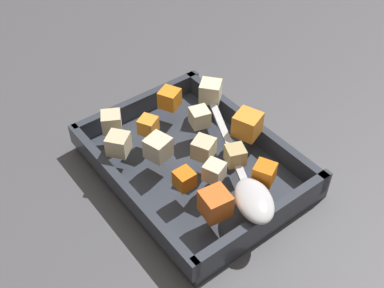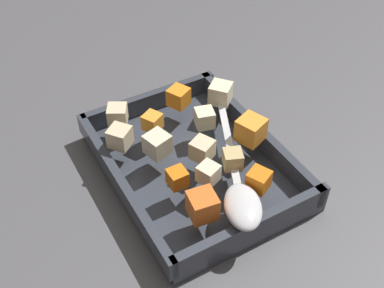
# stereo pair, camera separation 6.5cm
# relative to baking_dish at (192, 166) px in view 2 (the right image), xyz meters

# --- Properties ---
(ground_plane) EXTENTS (4.00, 4.00, 0.00)m
(ground_plane) POSITION_rel_baking_dish_xyz_m (-0.02, 0.00, -0.01)
(ground_plane) COLOR #4C4C51
(baking_dish) EXTENTS (0.30, 0.23, 0.05)m
(baking_dish) POSITION_rel_baking_dish_xyz_m (0.00, 0.00, 0.00)
(baking_dish) COLOR #333842
(baking_dish) RESTS_ON ground_plane
(carrot_chunk_center) EXTENTS (0.03, 0.03, 0.02)m
(carrot_chunk_center) POSITION_rel_baking_dish_xyz_m (-0.07, -0.03, 0.04)
(carrot_chunk_center) COLOR orange
(carrot_chunk_center) RESTS_ON baking_dish
(carrot_chunk_far_right) EXTENTS (0.04, 0.04, 0.03)m
(carrot_chunk_far_right) POSITION_rel_baking_dish_xyz_m (0.02, 0.08, 0.05)
(carrot_chunk_far_right) COLOR orange
(carrot_chunk_far_right) RESTS_ON baking_dish
(carrot_chunk_near_spoon) EXTENTS (0.04, 0.04, 0.03)m
(carrot_chunk_near_spoon) POSITION_rel_baking_dish_xyz_m (0.10, -0.04, 0.05)
(carrot_chunk_near_spoon) COLOR orange
(carrot_chunk_near_spoon) RESTS_ON baking_dish
(carrot_chunk_near_left) EXTENTS (0.04, 0.04, 0.03)m
(carrot_chunk_near_left) POSITION_rel_baking_dish_xyz_m (-0.10, 0.03, 0.05)
(carrot_chunk_near_left) COLOR orange
(carrot_chunk_near_left) RESTS_ON baking_dish
(carrot_chunk_under_handle) EXTENTS (0.03, 0.03, 0.03)m
(carrot_chunk_under_handle) POSITION_rel_baking_dish_xyz_m (0.10, 0.04, 0.05)
(carrot_chunk_under_handle) COLOR orange
(carrot_chunk_under_handle) RESTS_ON baking_dish
(carrot_chunk_heap_side) EXTENTS (0.02, 0.02, 0.02)m
(carrot_chunk_heap_side) POSITION_rel_baking_dish_xyz_m (0.05, -0.05, 0.04)
(carrot_chunk_heap_side) COLOR orange
(carrot_chunk_heap_side) RESTS_ON baking_dish
(potato_chunk_mid_right) EXTENTS (0.03, 0.03, 0.03)m
(potato_chunk_mid_right) POSITION_rel_baking_dish_xyz_m (-0.04, 0.04, 0.05)
(potato_chunk_mid_right) COLOR beige
(potato_chunk_mid_right) RESTS_ON baking_dish
(potato_chunk_mid_left) EXTENTS (0.04, 0.04, 0.03)m
(potato_chunk_mid_left) POSITION_rel_baking_dish_xyz_m (-0.06, -0.08, 0.05)
(potato_chunk_mid_left) COLOR beige
(potato_chunk_mid_left) RESTS_ON baking_dish
(potato_chunk_front_center) EXTENTS (0.04, 0.04, 0.03)m
(potato_chunk_front_center) POSITION_rel_baking_dish_xyz_m (0.02, 0.01, 0.05)
(potato_chunk_front_center) COLOR beige
(potato_chunk_front_center) RESTS_ON baking_dish
(potato_chunk_corner_sw) EXTENTS (0.04, 0.04, 0.03)m
(potato_chunk_corner_sw) POSITION_rel_baking_dish_xyz_m (-0.10, -0.06, 0.05)
(potato_chunk_corner_sw) COLOR beige
(potato_chunk_corner_sw) RESTS_ON baking_dish
(potato_chunk_near_right) EXTENTS (0.03, 0.03, 0.02)m
(potato_chunk_near_right) POSITION_rel_baking_dish_xyz_m (0.05, 0.03, 0.04)
(potato_chunk_near_right) COLOR tan
(potato_chunk_near_right) RESTS_ON baking_dish
(potato_chunk_back_center) EXTENTS (0.04, 0.04, 0.03)m
(potato_chunk_back_center) POSITION_rel_baking_dish_xyz_m (-0.07, 0.09, 0.05)
(potato_chunk_back_center) COLOR beige
(potato_chunk_back_center) RESTS_ON baking_dish
(parsnip_chunk_corner_ne) EXTENTS (0.04, 0.04, 0.03)m
(parsnip_chunk_corner_ne) POSITION_rel_baking_dish_xyz_m (-0.02, -0.04, 0.05)
(parsnip_chunk_corner_ne) COLOR beige
(parsnip_chunk_corner_ne) RESTS_ON baking_dish
(parsnip_chunk_far_left) EXTENTS (0.03, 0.03, 0.02)m
(parsnip_chunk_far_left) POSITION_rel_baking_dish_xyz_m (0.06, -0.01, 0.04)
(parsnip_chunk_far_left) COLOR beige
(parsnip_chunk_far_left) RESTS_ON baking_dish
(serving_spoon) EXTENTS (0.23, 0.13, 0.02)m
(serving_spoon) POSITION_rel_baking_dish_xyz_m (0.11, 0.01, 0.04)
(serving_spoon) COLOR silver
(serving_spoon) RESTS_ON baking_dish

